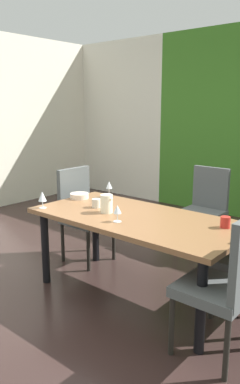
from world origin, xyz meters
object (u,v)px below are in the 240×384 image
at_px(chair_head_far, 205,206).
at_px(cup_right, 225,222).
at_px(cup_near_shelf, 96,203).
at_px(pitcher_center, 107,204).
at_px(wine_glass_east, 109,185).
at_px(wine_glass_north, 42,197).
at_px(serving_bowl_corner, 79,196).
at_px(chair_left_far, 82,210).
at_px(dining_table, 136,226).
at_px(chair_right_near, 227,281).
at_px(wine_glass_left, 117,210).

xyz_separation_m(chair_head_far, cup_right, (0.74, -1.10, 0.23)).
height_order(cup_near_shelf, pitcher_center, pitcher_center).
bearing_deg(cup_right, chair_head_far, 123.70).
relative_size(chair_head_far, wine_glass_east, 5.84).
relative_size(wine_glass_north, pitcher_center, 0.96).
bearing_deg(serving_bowl_corner, chair_left_far, 129.51).
bearing_deg(dining_table, wine_glass_east, 150.46).
bearing_deg(serving_bowl_corner, wine_glass_north, -88.60).
distance_m(chair_right_near, cup_right, 0.57).
bearing_deg(dining_table, chair_left_far, 163.24).
relative_size(chair_left_far, pitcher_center, 6.14).
relative_size(dining_table, wine_glass_left, 13.14).
bearing_deg(serving_bowl_corner, wine_glass_left, -23.42).
distance_m(cup_near_shelf, pitcher_center, 0.20).
relative_size(chair_head_far, wine_glass_north, 6.22).
height_order(chair_head_far, wine_glass_left, chair_head_far).
xyz_separation_m(dining_table, wine_glass_east, (-0.61, 0.35, 0.20)).
distance_m(wine_glass_north, cup_right, 1.57).
height_order(wine_glass_east, pitcher_center, wine_glass_east).
height_order(dining_table, pitcher_center, pitcher_center).
height_order(chair_head_far, wine_glass_north, chair_head_far).
bearing_deg(cup_right, pitcher_center, -164.08).
height_order(chair_left_far, cup_right, chair_left_far).
bearing_deg(pitcher_center, dining_table, 17.46).
bearing_deg(cup_near_shelf, wine_glass_east, 115.57).
height_order(wine_glass_north, cup_near_shelf, wine_glass_north).
bearing_deg(cup_near_shelf, wine_glass_north, -137.48).
bearing_deg(dining_table, cup_right, 15.34).
relative_size(chair_right_near, wine_glass_east, 6.04).
bearing_deg(wine_glass_north, chair_right_near, 1.96).
height_order(chair_right_near, wine_glass_left, chair_right_near).
relative_size(wine_glass_left, cup_right, 1.60).
bearing_deg(chair_right_near, wine_glass_north, 91.96).
relative_size(cup_near_shelf, cup_right, 0.97).
bearing_deg(cup_right, dining_table, -164.66).
distance_m(dining_table, wine_glass_east, 0.73).
xyz_separation_m(chair_left_far, pitcher_center, (0.68, -0.36, 0.26)).
bearing_deg(chair_right_near, cup_near_shelf, 79.11).
height_order(chair_left_far, cup_near_shelf, chair_left_far).
relative_size(chair_head_far, cup_near_shelf, 11.56).
distance_m(chair_right_near, wine_glass_north, 1.75).
relative_size(chair_right_near, pitcher_center, 6.20).
xyz_separation_m(chair_left_far, wine_glass_north, (0.14, -0.62, 0.28)).
height_order(chair_right_near, pitcher_center, chair_right_near).
bearing_deg(cup_near_shelf, wine_glass_left, -25.63).
bearing_deg(chair_right_near, cup_right, 27.37).
height_order(chair_head_far, wine_glass_east, chair_head_far).
bearing_deg(wine_glass_left, cup_right, 29.89).
xyz_separation_m(chair_head_far, wine_glass_east, (-0.57, -0.95, 0.31)).
xyz_separation_m(chair_right_near, cup_right, (-0.24, 0.47, 0.22)).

